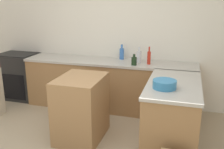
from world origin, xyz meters
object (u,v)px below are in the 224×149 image
range_oven (19,76)px  vinegar_bottle_clear (139,56)px  mixing_bowl (165,84)px  wine_bottle_dark (134,61)px  island_table (81,108)px  hot_sauce_bottle (149,57)px  water_bottle_blue (122,53)px

range_oven → vinegar_bottle_clear: (2.44, 0.02, 0.55)m
range_oven → mixing_bowl: mixing_bowl is taller
range_oven → wine_bottle_dark: size_ratio=4.91×
island_table → wine_bottle_dark: 1.22m
vinegar_bottle_clear → wine_bottle_dark: size_ratio=1.45×
vinegar_bottle_clear → wine_bottle_dark: bearing=-101.0°
island_table → hot_sauce_bottle: bearing=54.6°
range_oven → vinegar_bottle_clear: size_ratio=3.38×
range_oven → water_bottle_blue: size_ratio=3.36×
island_table → hot_sauce_bottle: 1.45m
mixing_bowl → hot_sauce_bottle: (-0.37, 1.17, 0.07)m
hot_sauce_bottle → range_oven: bearing=178.6°
range_oven → hot_sauce_bottle: size_ratio=3.05×
vinegar_bottle_clear → island_table: bearing=-116.8°
range_oven → water_bottle_blue: (2.10, 0.17, 0.55)m
hot_sauce_bottle → wine_bottle_dark: bearing=-149.6°
hot_sauce_bottle → wine_bottle_dark: hot_sauce_bottle is taller
island_table → wine_bottle_dark: size_ratio=4.95×
vinegar_bottle_clear → water_bottle_blue: 0.38m
mixing_bowl → vinegar_bottle_clear: 1.37m
wine_bottle_dark → water_bottle_blue: bearing=129.7°
mixing_bowl → wine_bottle_dark: (-0.60, 1.04, 0.02)m
mixing_bowl → island_table: bearing=176.4°
hot_sauce_bottle → water_bottle_blue: hot_sauce_bottle is taller
wine_bottle_dark → island_table: bearing=-119.8°
range_oven → hot_sauce_bottle: hot_sauce_bottle is taller
hot_sauce_bottle → wine_bottle_dark: size_ratio=1.61×
mixing_bowl → wine_bottle_dark: 1.20m
water_bottle_blue → hot_sauce_bottle: bearing=-23.9°
island_table → wine_bottle_dark: (0.55, 0.96, 0.51)m
range_oven → wine_bottle_dark: (2.40, -0.20, 0.52)m
range_oven → island_table: island_table is taller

